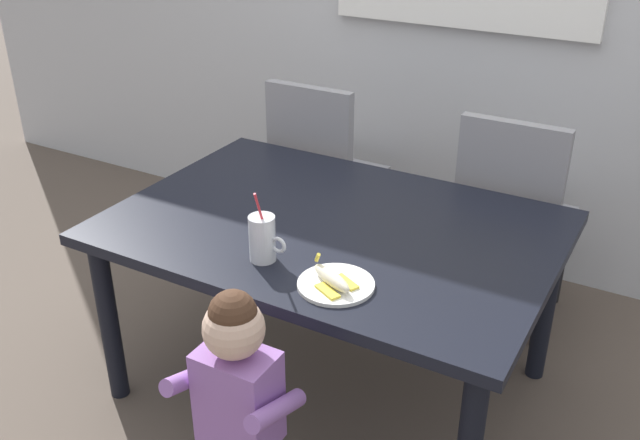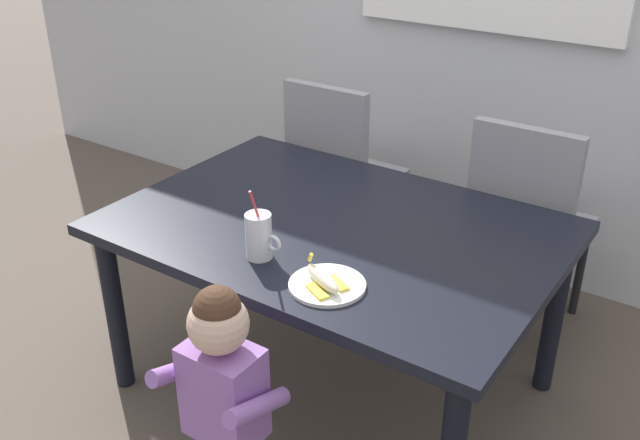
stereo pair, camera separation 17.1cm
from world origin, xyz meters
The scene contains 8 objects.
ground_plane centered at (0.00, 0.00, 0.00)m, with size 24.00×24.00×0.00m, color brown.
dining_table centered at (0.00, 0.00, 0.63)m, with size 1.52×1.06×0.71m.
dining_chair_left centered at (-0.47, 0.76, 0.54)m, with size 0.44×0.45×0.96m.
dining_chair_right centered at (0.44, 0.74, 0.54)m, with size 0.44×0.44×0.96m.
toddler_standing centered at (0.08, -0.69, 0.53)m, with size 0.33×0.24×0.84m.
milk_cup centered at (-0.07, -0.33, 0.78)m, with size 0.13×0.09×0.25m.
snack_plate centered at (0.20, -0.35, 0.72)m, with size 0.23×0.23×0.01m, color white.
peeled_banana centered at (0.20, -0.37, 0.74)m, with size 0.17×0.14×0.07m.
Camera 1 is at (1.03, -1.91, 1.84)m, focal length 39.68 mm.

